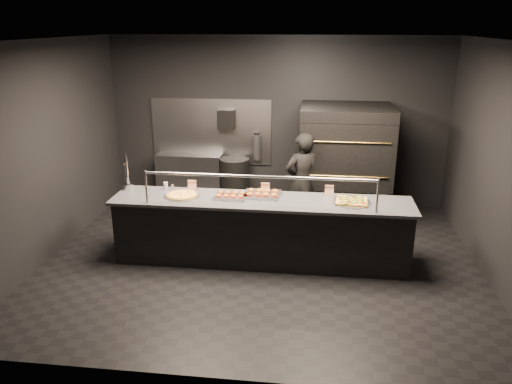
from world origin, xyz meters
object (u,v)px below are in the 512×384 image
(square_pizza, at_px, (352,201))
(slider_tray_a, at_px, (231,195))
(prep_shelf, at_px, (190,178))
(towel_dispenser, at_px, (226,119))
(slider_tray_b, at_px, (263,194))
(trash_bin, at_px, (235,182))
(beer_tap, at_px, (128,179))
(pizza_oven, at_px, (344,162))
(fire_extinguisher, at_px, (257,147))
(round_pizza, at_px, (182,195))
(service_counter, at_px, (261,230))
(worker, at_px, (302,182))

(square_pizza, bearing_deg, slider_tray_a, 179.54)
(prep_shelf, distance_m, towel_dispenser, 1.31)
(prep_shelf, distance_m, slider_tray_b, 2.74)
(square_pizza, xyz_separation_m, trash_bin, (-1.95, 2.20, -0.50))
(beer_tap, bearing_deg, pizza_oven, 28.37)
(pizza_oven, height_order, fire_extinguisher, pizza_oven)
(pizza_oven, height_order, slider_tray_a, pizza_oven)
(slider_tray_a, bearing_deg, round_pizza, -176.96)
(service_counter, relative_size, worker, 2.58)
(service_counter, height_order, beer_tap, beer_tap)
(pizza_oven, relative_size, beer_tap, 3.39)
(beer_tap, xyz_separation_m, worker, (2.46, 1.05, -0.29))
(service_counter, bearing_deg, fire_extinguisher, 98.30)
(beer_tap, bearing_deg, round_pizza, -13.11)
(service_counter, xyz_separation_m, fire_extinguisher, (-0.35, 2.40, 0.60))
(towel_dispenser, xyz_separation_m, slider_tray_a, (0.47, -2.35, -0.60))
(trash_bin, bearing_deg, beer_tap, -120.99)
(round_pizza, distance_m, slider_tray_b, 1.11)
(prep_shelf, relative_size, slider_tray_b, 2.17)
(worker, bearing_deg, prep_shelf, -55.00)
(worker, bearing_deg, service_counter, 39.74)
(towel_dispenser, bearing_deg, worker, -39.09)
(prep_shelf, relative_size, worker, 0.76)
(service_counter, height_order, slider_tray_b, service_counter)
(fire_extinguisher, distance_m, worker, 1.46)
(worker, bearing_deg, slider_tray_a, 24.12)
(worker, bearing_deg, trash_bin, -66.04)
(pizza_oven, height_order, square_pizza, pizza_oven)
(slider_tray_a, relative_size, worker, 0.31)
(pizza_oven, relative_size, worker, 1.20)
(prep_shelf, xyz_separation_m, trash_bin, (0.86, -0.10, -0.01))
(pizza_oven, relative_size, trash_bin, 2.19)
(fire_extinguisher, height_order, slider_tray_a, fire_extinguisher)
(towel_dispenser, bearing_deg, slider_tray_a, -78.68)
(slider_tray_a, relative_size, trash_bin, 0.56)
(trash_bin, bearing_deg, pizza_oven, -9.39)
(service_counter, distance_m, square_pizza, 1.30)
(towel_dispenser, height_order, round_pizza, towel_dispenser)
(slider_tray_a, height_order, square_pizza, slider_tray_a)
(beer_tap, bearing_deg, service_counter, -5.84)
(service_counter, bearing_deg, square_pizza, 1.20)
(fire_extinguisher, distance_m, beer_tap, 2.72)
(pizza_oven, relative_size, slider_tray_b, 3.46)
(round_pizza, bearing_deg, pizza_oven, 39.48)
(fire_extinguisher, bearing_deg, towel_dispenser, -178.96)
(towel_dispenser, xyz_separation_m, square_pizza, (2.11, -2.37, -0.61))
(service_counter, relative_size, pizza_oven, 2.15)
(round_pizza, bearing_deg, slider_tray_b, 7.64)
(slider_tray_b, bearing_deg, towel_dispenser, 111.88)
(service_counter, bearing_deg, pizza_oven, 57.73)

